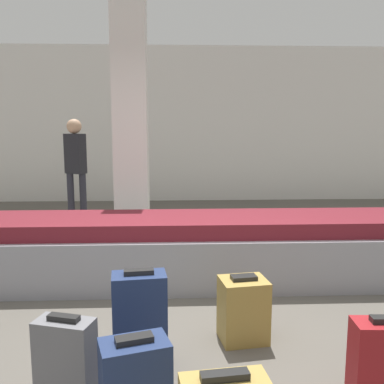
{
  "coord_description": "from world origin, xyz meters",
  "views": [
    {
      "loc": [
        -0.19,
        -2.87,
        1.57
      ],
      "look_at": [
        0.0,
        1.34,
        0.92
      ],
      "focal_mm": 40.0,
      "sensor_mm": 36.0,
      "label": 1
    }
  ],
  "objects_px": {
    "suitcase_5": "(66,364)",
    "suitcase_6": "(140,322)",
    "suitcase_8": "(243,309)",
    "pillar": "(131,124)",
    "traveler_0": "(76,161)"
  },
  "relations": [
    {
      "from": "suitcase_5",
      "to": "suitcase_6",
      "type": "distance_m",
      "value": 0.54
    },
    {
      "from": "suitcase_6",
      "to": "suitcase_8",
      "type": "distance_m",
      "value": 0.81
    },
    {
      "from": "suitcase_5",
      "to": "pillar",
      "type": "bearing_deg",
      "value": 104.99
    },
    {
      "from": "suitcase_5",
      "to": "suitcase_8",
      "type": "xyz_separation_m",
      "value": [
        1.11,
        0.72,
        -0.03
      ]
    },
    {
      "from": "pillar",
      "to": "suitcase_8",
      "type": "distance_m",
      "value": 3.05
    },
    {
      "from": "suitcase_6",
      "to": "pillar",
      "type": "bearing_deg",
      "value": 89.3
    },
    {
      "from": "traveler_0",
      "to": "suitcase_6",
      "type": "bearing_deg",
      "value": 136.72
    },
    {
      "from": "suitcase_6",
      "to": "suitcase_8",
      "type": "xyz_separation_m",
      "value": [
        0.73,
        0.35,
        -0.09
      ]
    },
    {
      "from": "pillar",
      "to": "suitcase_6",
      "type": "bearing_deg",
      "value": -83.87
    },
    {
      "from": "suitcase_8",
      "to": "traveler_0",
      "type": "xyz_separation_m",
      "value": [
        -2.09,
        4.05,
        0.77
      ]
    },
    {
      "from": "pillar",
      "to": "suitcase_5",
      "type": "xyz_separation_m",
      "value": [
        -0.07,
        -3.24,
        -1.34
      ]
    },
    {
      "from": "pillar",
      "to": "suitcase_5",
      "type": "relative_size",
      "value": 5.84
    },
    {
      "from": "pillar",
      "to": "suitcase_6",
      "type": "height_order",
      "value": "pillar"
    },
    {
      "from": "suitcase_8",
      "to": "pillar",
      "type": "bearing_deg",
      "value": 104.12
    },
    {
      "from": "pillar",
      "to": "traveler_0",
      "type": "relative_size",
      "value": 1.9
    }
  ]
}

